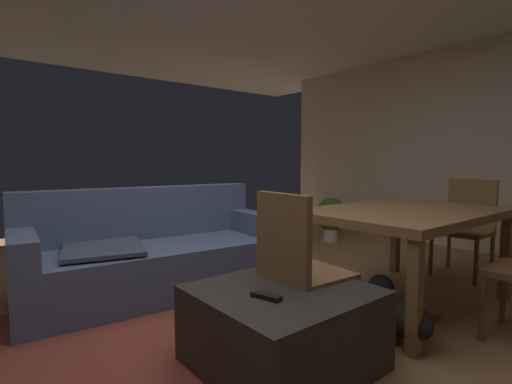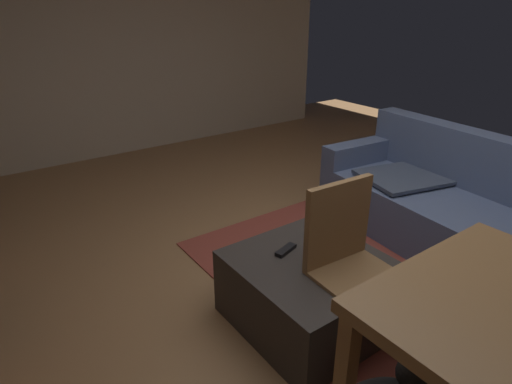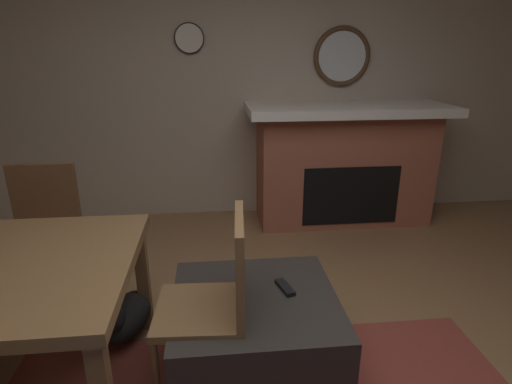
# 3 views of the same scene
# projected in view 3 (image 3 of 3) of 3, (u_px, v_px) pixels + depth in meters

# --- Properties ---
(wall_back_fireplace_side) EXTENTS (7.98, 0.12, 2.55)m
(wall_back_fireplace_side) POSITION_uv_depth(u_px,v_px,m) (241.00, 89.00, 4.08)
(wall_back_fireplace_side) COLOR #B7A893
(wall_back_fireplace_side) RESTS_ON ground
(fireplace) EXTENTS (1.90, 0.76, 1.16)m
(fireplace) POSITION_uv_depth(u_px,v_px,m) (344.00, 163.00, 4.05)
(fireplace) COLOR #9E5642
(fireplace) RESTS_ON ground
(round_wall_mirror) EXTENTS (0.57, 0.05, 0.57)m
(round_wall_mirror) POSITION_uv_depth(u_px,v_px,m) (342.00, 57.00, 3.99)
(round_wall_mirror) COLOR #4C331E
(ottoman_coffee_table) EXTENTS (0.86, 0.82, 0.43)m
(ottoman_coffee_table) POSITION_uv_depth(u_px,v_px,m) (255.00, 331.00, 2.23)
(ottoman_coffee_table) COLOR #2D2826
(ottoman_coffee_table) RESTS_ON ground
(tv_remote) EXTENTS (0.09, 0.17, 0.02)m
(tv_remote) POSITION_uv_depth(u_px,v_px,m) (285.00, 287.00, 2.22)
(tv_remote) COLOR black
(tv_remote) RESTS_ON ottoman_coffee_table
(dining_chair_south) EXTENTS (0.45, 0.45, 0.93)m
(dining_chair_south) POSITION_uv_depth(u_px,v_px,m) (43.00, 226.00, 2.79)
(dining_chair_south) COLOR brown
(dining_chair_south) RESTS_ON ground
(dining_chair_west) EXTENTS (0.47, 0.47, 0.93)m
(dining_chair_west) POSITION_uv_depth(u_px,v_px,m) (218.00, 294.00, 2.02)
(dining_chair_west) COLOR brown
(dining_chair_west) RESTS_ON ground
(small_dog) EXTENTS (0.33, 0.51, 0.32)m
(small_dog) POSITION_uv_depth(u_px,v_px,m) (124.00, 317.00, 2.39)
(small_dog) COLOR black
(small_dog) RESTS_ON ground
(wall_clock) EXTENTS (0.28, 0.03, 0.28)m
(wall_clock) POSITION_uv_depth(u_px,v_px,m) (189.00, 38.00, 3.79)
(wall_clock) COLOR silver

